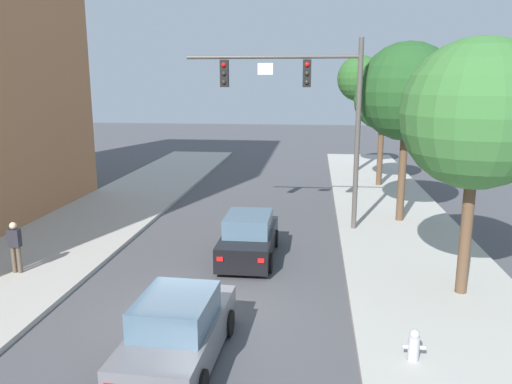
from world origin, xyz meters
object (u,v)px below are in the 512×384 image
at_px(car_lead_black, 249,238).
at_px(street_tree_nearest, 477,115).
at_px(street_tree_second, 407,92).
at_px(street_tree_farthest, 360,80).
at_px(traffic_signal_mast, 309,99).
at_px(pedestrian_sidewalk_left_walker, 15,245).
at_px(car_following_grey, 178,332).
at_px(street_tree_third, 383,101).
at_px(fire_hydrant, 414,345).

distance_m(car_lead_black, street_tree_nearest, 8.22).
height_order(street_tree_second, street_tree_farthest, street_tree_farthest).
bearing_deg(traffic_signal_mast, street_tree_nearest, -53.71).
bearing_deg(pedestrian_sidewalk_left_walker, traffic_signal_mast, 34.89).
bearing_deg(street_tree_nearest, pedestrian_sidewalk_left_walker, -179.81).
height_order(car_lead_black, street_tree_second, street_tree_second).
distance_m(car_following_grey, street_tree_nearest, 9.39).
relative_size(traffic_signal_mast, street_tree_third, 1.17).
height_order(pedestrian_sidewalk_left_walker, street_tree_second, street_tree_second).
xyz_separation_m(car_following_grey, street_tree_nearest, (7.08, 4.28, 4.45)).
relative_size(car_following_grey, pedestrian_sidewalk_left_walker, 2.62).
bearing_deg(car_following_grey, traffic_signal_mast, 76.24).
bearing_deg(car_following_grey, street_tree_third, 71.40).
xyz_separation_m(car_lead_black, pedestrian_sidewalk_left_walker, (-7.00, -2.58, 0.34)).
bearing_deg(car_lead_black, street_tree_third, 65.06).
relative_size(pedestrian_sidewalk_left_walker, street_tree_farthest, 0.22).
bearing_deg(street_tree_nearest, car_lead_black, 158.44).
relative_size(car_following_grey, street_tree_nearest, 0.61).
distance_m(traffic_signal_mast, street_tree_nearest, 7.65).
relative_size(fire_hydrant, street_tree_farthest, 0.10).
height_order(traffic_signal_mast, street_tree_nearest, traffic_signal_mast).
bearing_deg(street_tree_third, street_tree_farthest, 100.79).
bearing_deg(fire_hydrant, car_lead_black, 124.55).
distance_m(street_tree_nearest, street_tree_farthest, 20.15).
distance_m(street_tree_second, street_tree_farthest, 12.47).
relative_size(traffic_signal_mast, car_following_grey, 1.75).
height_order(pedestrian_sidewalk_left_walker, street_tree_third, street_tree_third).
relative_size(car_lead_black, street_tree_third, 0.66).
xyz_separation_m(traffic_signal_mast, fire_hydrant, (2.50, -10.02, -4.85)).
xyz_separation_m(car_following_grey, fire_hydrant, (5.06, 0.42, -0.22)).
bearing_deg(street_tree_farthest, street_tree_second, -85.89).
distance_m(traffic_signal_mast, street_tree_third, 9.99).
bearing_deg(street_tree_second, traffic_signal_mast, -159.65).
height_order(pedestrian_sidewalk_left_walker, fire_hydrant, pedestrian_sidewalk_left_walker).
distance_m(pedestrian_sidewalk_left_walker, street_tree_nearest, 14.04).
bearing_deg(fire_hydrant, traffic_signal_mast, 104.02).
height_order(traffic_signal_mast, street_tree_third, traffic_signal_mast).
bearing_deg(street_tree_farthest, car_following_grey, -103.11).
relative_size(street_tree_nearest, street_tree_third, 1.10).
distance_m(street_tree_nearest, street_tree_third, 15.30).
relative_size(traffic_signal_mast, car_lead_black, 1.77).
height_order(traffic_signal_mast, fire_hydrant, traffic_signal_mast).
xyz_separation_m(street_tree_second, street_tree_third, (0.02, 7.64, -0.67)).
distance_m(traffic_signal_mast, street_tree_second, 4.28).
bearing_deg(car_lead_black, street_tree_second, 40.84).
distance_m(car_following_grey, street_tree_second, 14.46).
height_order(car_following_grey, street_tree_nearest, street_tree_nearest).
distance_m(pedestrian_sidewalk_left_walker, street_tree_second, 15.70).
bearing_deg(traffic_signal_mast, street_tree_farthest, 77.37).
distance_m(street_tree_third, street_tree_farthest, 5.02).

